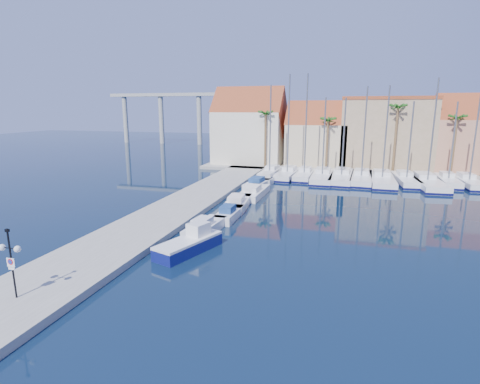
{
  "coord_description": "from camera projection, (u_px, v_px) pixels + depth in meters",
  "views": [
    {
      "loc": [
        7.26,
        -18.92,
        10.16
      ],
      "look_at": [
        -1.63,
        11.79,
        3.0
      ],
      "focal_mm": 28.0,
      "sensor_mm": 36.0,
      "label": 1
    }
  ],
  "objects": [
    {
      "name": "fishing_boat",
      "position": [
        190.0,
        243.0,
        27.04
      ],
      "size": [
        3.54,
        5.81,
        1.93
      ],
      "rotation": [
        0.0,
        0.0,
        -0.33
      ],
      "color": "navy",
      "rests_on": "ground"
    },
    {
      "name": "sailboat_2",
      "position": [
        305.0,
        174.0,
        55.38
      ],
      "size": [
        2.59,
        8.86,
        14.93
      ],
      "rotation": [
        0.0,
        0.0,
        -0.03
      ],
      "color": "white",
      "rests_on": "ground"
    },
    {
      "name": "motorboat_west_3",
      "position": [
        254.0,
        192.0,
        44.13
      ],
      "size": [
        2.42,
        7.17,
        1.4
      ],
      "rotation": [
        0.0,
        0.0,
        -0.02
      ],
      "color": "white",
      "rests_on": "ground"
    },
    {
      "name": "quay_west",
      "position": [
        173.0,
        211.0,
        36.97
      ],
      "size": [
        6.0,
        77.0,
        0.5
      ],
      "primitive_type": "cube",
      "color": "gray",
      "rests_on": "ground"
    },
    {
      "name": "sailboat_9",
      "position": [
        447.0,
        180.0,
        50.79
      ],
      "size": [
        2.42,
        8.42,
        11.03
      ],
      "rotation": [
        0.0,
        0.0,
        -0.02
      ],
      "color": "white",
      "rests_on": "ground"
    },
    {
      "name": "sailboat_4",
      "position": [
        342.0,
        177.0,
        53.77
      ],
      "size": [
        3.54,
        11.45,
        11.59
      ],
      "rotation": [
        0.0,
        0.0,
        -0.05
      ],
      "color": "white",
      "rests_on": "ground"
    },
    {
      "name": "lamp_post",
      "position": [
        10.0,
        253.0,
        19.0
      ],
      "size": [
        1.28,
        0.38,
        3.78
      ],
      "rotation": [
        0.0,
        0.0,
        0.04
      ],
      "color": "black",
      "rests_on": "quay_west"
    },
    {
      "name": "sailboat_3",
      "position": [
        322.0,
        176.0,
        54.15
      ],
      "size": [
        2.93,
        10.85,
        11.64
      ],
      "rotation": [
        0.0,
        0.0,
        0.01
      ],
      "color": "white",
      "rests_on": "ground"
    },
    {
      "name": "sailboat_0",
      "position": [
        270.0,
        172.0,
        57.02
      ],
      "size": [
        2.37,
        8.26,
        13.48
      ],
      "rotation": [
        0.0,
        0.0,
        -0.02
      ],
      "color": "white",
      "rests_on": "ground"
    },
    {
      "name": "sailboat_5",
      "position": [
        361.0,
        178.0,
        52.92
      ],
      "size": [
        3.38,
        10.82,
        13.05
      ],
      "rotation": [
        0.0,
        0.0,
        -0.05
      ],
      "color": "white",
      "rests_on": "ground"
    },
    {
      "name": "building_2",
      "position": [
        385.0,
        132.0,
        62.03
      ],
      "size": [
        14.2,
        10.2,
        11.5
      ],
      "color": "#9D8660",
      "rests_on": "shore_north"
    },
    {
      "name": "building_3",
      "position": [
        468.0,
        137.0,
        57.93
      ],
      "size": [
        10.3,
        8.0,
        12.0
      ],
      "color": "tan",
      "rests_on": "shore_north"
    },
    {
      "name": "sailboat_7",
      "position": [
        406.0,
        179.0,
        51.66
      ],
      "size": [
        3.25,
        9.77,
        11.09
      ],
      "rotation": [
        0.0,
        0.0,
        0.07
      ],
      "color": "white",
      "rests_on": "ground"
    },
    {
      "name": "sailboat_1",
      "position": [
        288.0,
        173.0,
        56.14
      ],
      "size": [
        3.17,
        9.67,
        14.9
      ],
      "rotation": [
        0.0,
        0.0,
        -0.07
      ],
      "color": "white",
      "rests_on": "ground"
    },
    {
      "name": "motorboat_west_0",
      "position": [
        205.0,
        227.0,
        31.13
      ],
      "size": [
        2.18,
        5.53,
        1.4
      ],
      "rotation": [
        0.0,
        0.0,
        -0.09
      ],
      "color": "white",
      "rests_on": "ground"
    },
    {
      "name": "palm_1",
      "position": [
        328.0,
        122.0,
        58.44
      ],
      "size": [
        2.6,
        2.6,
        9.15
      ],
      "color": "brown",
      "rests_on": "shore_north"
    },
    {
      "name": "building_0",
      "position": [
        250.0,
        129.0,
        67.27
      ],
      "size": [
        12.3,
        9.0,
        13.5
      ],
      "color": "beige",
      "rests_on": "shore_north"
    },
    {
      "name": "sailboat_10",
      "position": [
        468.0,
        182.0,
        50.02
      ],
      "size": [
        2.95,
        9.14,
        12.12
      ],
      "rotation": [
        0.0,
        0.0,
        0.06
      ],
      "color": "white",
      "rests_on": "ground"
    },
    {
      "name": "motorboat_west_2",
      "position": [
        237.0,
        203.0,
        39.18
      ],
      "size": [
        2.65,
        6.68,
        1.4
      ],
      "rotation": [
        0.0,
        0.0,
        0.09
      ],
      "color": "white",
      "rests_on": "ground"
    },
    {
      "name": "palm_2",
      "position": [
        398.0,
        109.0,
        55.31
      ],
      "size": [
        2.6,
        2.6,
        11.15
      ],
      "color": "brown",
      "rests_on": "shore_north"
    },
    {
      "name": "shore_north",
      "position": [
        364.0,
        167.0,
        64.16
      ],
      "size": [
        54.0,
        16.0,
        0.5
      ],
      "primitive_type": "cube",
      "color": "gray",
      "rests_on": "ground"
    },
    {
      "name": "ground",
      "position": [
        211.0,
        286.0,
        21.93
      ],
      "size": [
        260.0,
        260.0,
        0.0
      ],
      "primitive_type": "plane",
      "color": "black",
      "rests_on": "ground"
    },
    {
      "name": "sailboat_8",
      "position": [
        426.0,
        182.0,
        50.0
      ],
      "size": [
        4.02,
        11.95,
        13.91
      ],
      "rotation": [
        0.0,
        0.0,
        0.08
      ],
      "color": "white",
      "rests_on": "ground"
    },
    {
      "name": "sailboat_6",
      "position": [
        382.0,
        179.0,
        51.96
      ],
      "size": [
        3.07,
        11.59,
        13.1
      ],
      "rotation": [
        0.0,
        0.0,
        -0.0
      ],
      "color": "white",
      "rests_on": "ground"
    },
    {
      "name": "viaduct",
      "position": [
        183.0,
        108.0,
        107.15
      ],
      "size": [
        48.0,
        2.2,
        14.45
      ],
      "color": "#9E9E99",
      "rests_on": "ground"
    },
    {
      "name": "palm_0",
      "position": [
        266.0,
        115.0,
        60.94
      ],
      "size": [
        2.6,
        2.6,
        10.15
      ],
      "color": "brown",
      "rests_on": "shore_north"
    },
    {
      "name": "motorboat_west_5",
      "position": [
        269.0,
        178.0,
        52.92
      ],
      "size": [
        2.44,
        6.29,
        1.4
      ],
      "rotation": [
        0.0,
        0.0,
        -0.08
      ],
      "color": "white",
      "rests_on": "ground"
    },
    {
      "name": "motorboat_west_6",
      "position": [
        275.0,
        171.0,
        59.22
      ],
      "size": [
        2.7,
        6.57,
        1.4
      ],
      "rotation": [
        0.0,
        0.0,
        -0.1
      ],
      "color": "white",
      "rests_on": "ground"
    },
    {
      "name": "motorboat_west_4",
      "position": [
        258.0,
        183.0,
        49.39
      ],
      "size": [
        2.78,
        6.87,
        1.4
      ],
      "rotation": [
        0.0,
        0.0,
        -0.1
      ],
      "color": "white",
      "rests_on": "ground"
    },
    {
      "name": "motorboat_west_1",
      "position": [
        229.0,
        214.0,
        35.13
      ],
      "size": [
        1.62,
        5.04,
        1.4
      ],
      "rotation": [
        0.0,
        0.0,
        -0.0
      ],
      "color": "white",
      "rests_on": "ground"
    },
    {
      "name": "palm_3",
      "position": [
        457.0,
        120.0,
        53.45
      ],
      "size": [
        2.6,
        2.6,
        9.65
      ],
      "color": "brown",
      "rests_on": "shore_north"
    },
    {
      "name": "building_1",
      "position": [
        317.0,
        137.0,
        64.29
      ],
      "size": [
        10.3,
        8.0,
        11.0
      ],
      "color": "beige",
      "rests_on": "shore_north"
    }
  ]
}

